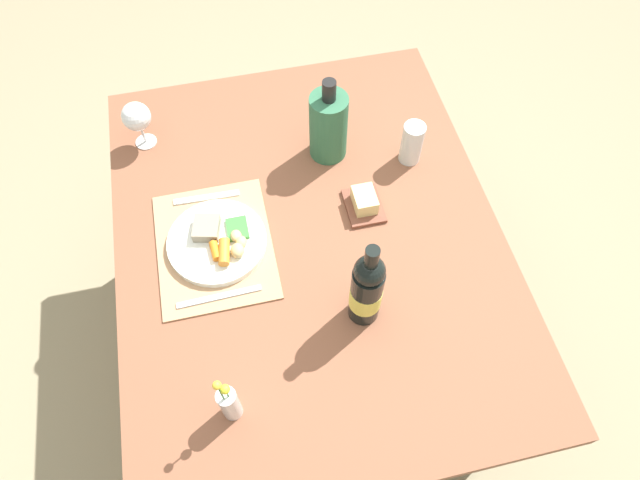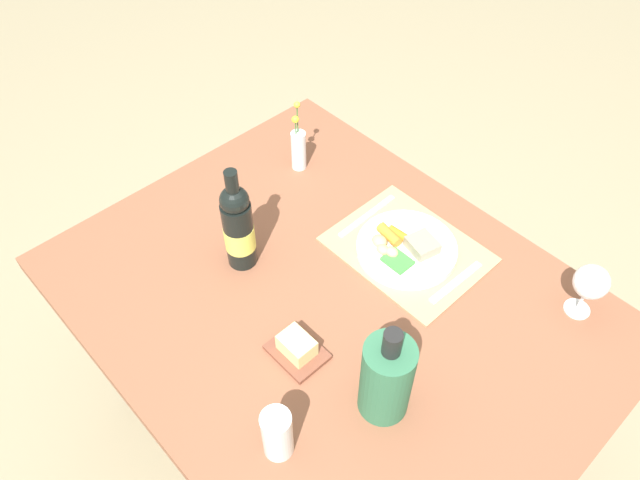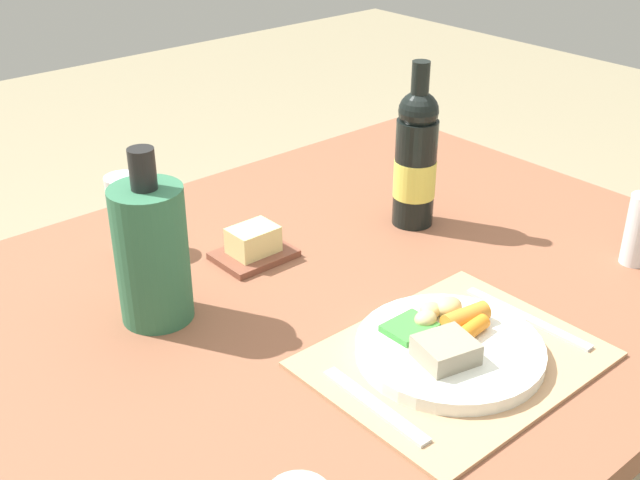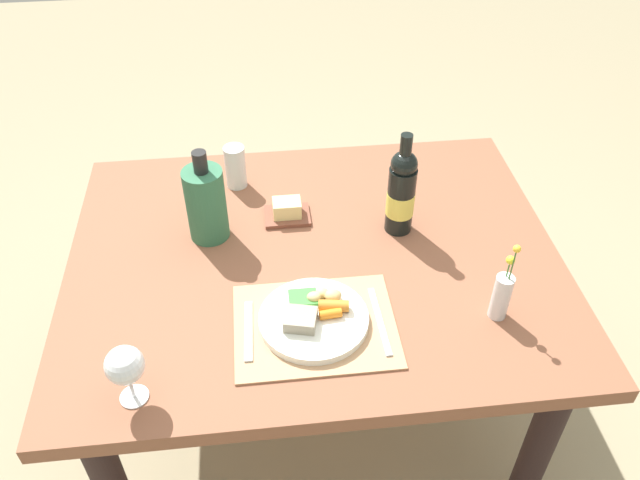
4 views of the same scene
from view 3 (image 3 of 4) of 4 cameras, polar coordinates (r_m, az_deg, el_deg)
The scene contains 10 objects.
dining_table at distance 1.37m, azimuth 1.80°, elevation -6.86°, with size 1.32×1.04×0.73m.
placemat at distance 1.15m, azimuth 9.54°, elevation -8.34°, with size 0.39×0.31×0.01m, color tan.
dinner_plate at distance 1.15m, azimuth 9.11°, elevation -7.40°, with size 0.26×0.26×0.05m.
fork at distance 1.05m, azimuth 3.90°, elevation -11.61°, with size 0.02×0.19×0.01m, color silver.
knife at distance 1.25m, azimuth 14.46°, elevation -5.37°, with size 0.02×0.22×0.01m, color silver.
wine_bottle at distance 1.47m, azimuth 6.80°, elevation 5.69°, with size 0.08×0.08×0.31m.
flower_vase at distance 1.45m, azimuth 21.72°, elevation 0.97°, with size 0.04×0.04×0.23m.
cooler_bottle at distance 1.20m, azimuth -11.85°, elevation -0.85°, with size 0.11×0.11×0.27m.
butter_dish at distance 1.38m, azimuth -4.74°, elevation -0.43°, with size 0.13×0.10×0.06m.
water_tumbler at distance 1.44m, azimuth -13.54°, elevation 1.61°, with size 0.06×0.06×0.13m.
Camera 3 is at (-0.77, -0.83, 1.41)m, focal length 45.10 mm.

